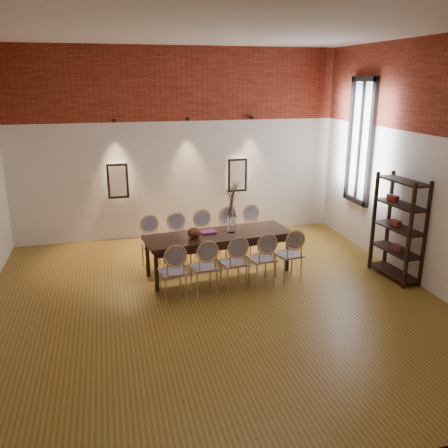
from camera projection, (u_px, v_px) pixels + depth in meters
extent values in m
cube|color=olive|center=(216.00, 303.00, 7.42)|extent=(7.00, 7.00, 0.02)
cube|color=silver|center=(214.00, 26.00, 6.24)|extent=(7.00, 7.00, 0.02)
cube|color=silver|center=(178.00, 145.00, 10.13)|extent=(7.00, 0.10, 4.00)
cube|color=silver|center=(322.00, 267.00, 3.54)|extent=(7.00, 0.10, 4.00)
cube|color=silver|center=(428.00, 166.00, 7.66)|extent=(0.10, 7.00, 4.00)
cube|color=maroon|center=(176.00, 84.00, 9.69)|extent=(7.00, 0.02, 1.50)
cube|color=maroon|center=(328.00, 94.00, 3.24)|extent=(7.00, 0.02, 1.50)
cube|color=maroon|center=(435.00, 86.00, 7.28)|extent=(0.02, 7.00, 1.50)
cube|color=#FFEAC6|center=(118.00, 181.00, 9.94)|extent=(0.36, 0.06, 0.66)
cube|color=#FFEAC6|center=(237.00, 175.00, 10.54)|extent=(0.36, 0.06, 0.66)
cylinder|color=black|center=(114.00, 120.00, 9.54)|extent=(0.08, 0.10, 0.08)
cylinder|color=black|center=(187.00, 119.00, 9.89)|extent=(0.08, 0.10, 0.08)
cylinder|color=black|center=(251.00, 118.00, 10.22)|extent=(0.08, 0.10, 0.08)
cube|color=silver|center=(361.00, 142.00, 9.45)|extent=(0.02, 0.78, 2.38)
cube|color=black|center=(360.00, 142.00, 9.44)|extent=(0.08, 0.90, 2.50)
cube|color=black|center=(360.00, 142.00, 9.44)|extent=(0.06, 0.06, 2.40)
cube|color=#311B13|center=(219.00, 254.00, 8.40)|extent=(2.65, 1.14, 0.75)
cylinder|color=silver|center=(232.00, 224.00, 8.33)|extent=(0.14, 0.14, 0.30)
ellipsoid|color=maroon|center=(194.00, 233.00, 8.06)|extent=(0.24, 0.24, 0.18)
cube|color=#922A83|center=(208.00, 232.00, 8.34)|extent=(0.28, 0.21, 0.03)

